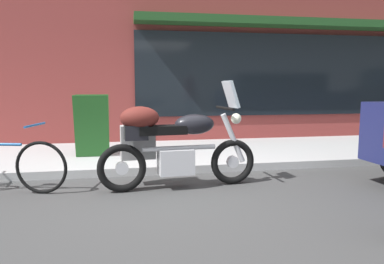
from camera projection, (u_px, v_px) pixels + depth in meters
name	position (u px, v px, depth m)	size (l,w,h in m)	color
ground_plane	(180.00, 195.00, 4.43)	(80.00, 80.00, 0.00)	#3D3D3D
touring_motorcycle	(168.00, 143.00, 4.65)	(2.07, 0.62, 1.38)	black
sandwich_board_sign	(92.00, 126.00, 6.13)	(0.55, 0.43, 1.04)	#1E511E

